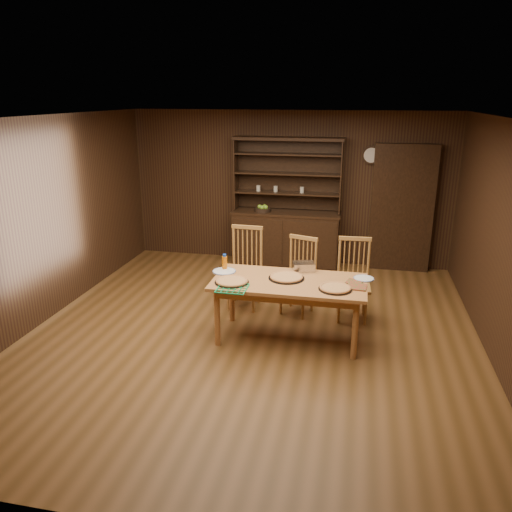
% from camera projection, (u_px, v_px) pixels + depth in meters
% --- Properties ---
extents(floor, '(6.00, 6.00, 0.00)m').
position_uv_depth(floor, '(252.00, 334.00, 6.21)').
color(floor, brown).
rests_on(floor, ground).
extents(room_shell, '(6.00, 6.00, 6.00)m').
position_uv_depth(room_shell, '(252.00, 210.00, 5.72)').
color(room_shell, silver).
rests_on(room_shell, floor).
extents(china_hutch, '(1.84, 0.52, 2.17)m').
position_uv_depth(china_hutch, '(286.00, 231.00, 8.59)').
color(china_hutch, black).
rests_on(china_hutch, floor).
extents(doorway, '(1.00, 0.18, 2.10)m').
position_uv_depth(doorway, '(402.00, 209.00, 8.21)').
color(doorway, black).
rests_on(doorway, floor).
extents(wall_clock, '(0.30, 0.05, 0.30)m').
position_uv_depth(wall_clock, '(371.00, 155.00, 8.11)').
color(wall_clock, black).
rests_on(wall_clock, room_shell).
extents(dining_table, '(1.81, 0.90, 0.75)m').
position_uv_depth(dining_table, '(289.00, 287.00, 5.91)').
color(dining_table, '#B07C3D').
rests_on(dining_table, floor).
extents(chair_left, '(0.48, 0.46, 1.13)m').
position_uv_depth(chair_left, '(245.00, 264.00, 6.91)').
color(chair_left, '#C18742').
rests_on(chair_left, floor).
extents(chair_center, '(0.53, 0.52, 1.04)m').
position_uv_depth(chair_center, '(300.00, 273.00, 6.72)').
color(chair_center, '#C18742').
rests_on(chair_center, floor).
extents(chair_right, '(0.47, 0.45, 1.08)m').
position_uv_depth(chair_right, '(353.00, 276.00, 6.53)').
color(chair_right, '#C18742').
rests_on(chair_right, floor).
extents(pizza_left, '(0.40, 0.40, 0.04)m').
position_uv_depth(pizza_left, '(232.00, 281.00, 5.81)').
color(pizza_left, black).
rests_on(pizza_left, dining_table).
extents(pizza_right, '(0.38, 0.38, 0.04)m').
position_uv_depth(pizza_right, '(335.00, 288.00, 5.61)').
color(pizza_right, black).
rests_on(pizza_right, dining_table).
extents(pizza_center, '(0.43, 0.43, 0.04)m').
position_uv_depth(pizza_center, '(286.00, 277.00, 5.94)').
color(pizza_center, black).
rests_on(pizza_center, dining_table).
extents(cooling_rack, '(0.38, 0.38, 0.01)m').
position_uv_depth(cooling_rack, '(232.00, 288.00, 5.63)').
color(cooling_rack, '#0B964E').
rests_on(cooling_rack, dining_table).
extents(plate_left, '(0.29, 0.29, 0.02)m').
position_uv_depth(plate_left, '(224.00, 271.00, 6.17)').
color(plate_left, silver).
rests_on(plate_left, dining_table).
extents(plate_right, '(0.24, 0.24, 0.02)m').
position_uv_depth(plate_right, '(364.00, 278.00, 5.93)').
color(plate_right, silver).
rests_on(plate_right, dining_table).
extents(foil_dish, '(0.30, 0.26, 0.10)m').
position_uv_depth(foil_dish, '(304.00, 266.00, 6.21)').
color(foil_dish, white).
rests_on(foil_dish, dining_table).
extents(juice_bottle, '(0.06, 0.06, 0.20)m').
position_uv_depth(juice_bottle, '(225.00, 262.00, 6.22)').
color(juice_bottle, orange).
rests_on(juice_bottle, dining_table).
extents(pot_holder_a, '(0.23, 0.23, 0.02)m').
position_uv_depth(pot_holder_a, '(357.00, 287.00, 5.67)').
color(pot_holder_a, red).
rests_on(pot_holder_a, dining_table).
extents(pot_holder_b, '(0.22, 0.22, 0.01)m').
position_uv_depth(pot_holder_b, '(354.00, 282.00, 5.82)').
color(pot_holder_b, red).
rests_on(pot_holder_b, dining_table).
extents(fruit_bowl, '(0.27, 0.27, 0.12)m').
position_uv_depth(fruit_bowl, '(263.00, 209.00, 8.48)').
color(fruit_bowl, black).
rests_on(fruit_bowl, china_hutch).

